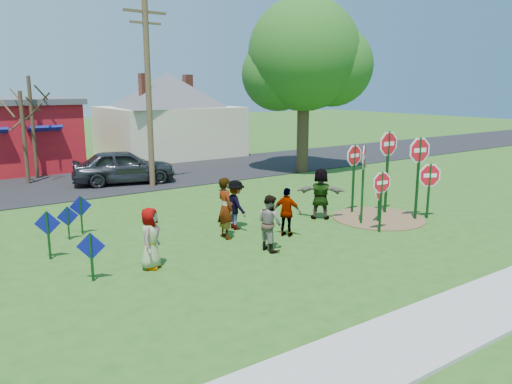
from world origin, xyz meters
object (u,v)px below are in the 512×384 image
Objects in this scene: stop_sign_d at (388,151)px; person_a at (150,238)px; person_b at (225,208)px; suv at (124,166)px; stop_sign_c at (419,159)px; leafy_tree at (306,61)px; stop_sign_a at (382,188)px; utility_pole at (148,91)px; stop_sign_b at (354,161)px.

stop_sign_d reaches higher than person_a.
person_b is 0.40× the size of suv.
leafy_tree reaches higher than stop_sign_c.
suv is at bearing 127.19° from stop_sign_c.
stop_sign_d is at bearing 108.12° from stop_sign_c.
person_b is at bearing 174.03° from stop_sign_d.
stop_sign_d is 0.67× the size of suv.
stop_sign_a is 0.69× the size of stop_sign_c.
person_b is at bearing -98.97° from utility_pole.
stop_sign_a is 0.23× the size of leafy_tree.
utility_pole is (-4.99, 9.41, 2.05)m from stop_sign_d.
stop_sign_b is 5.49m from person_b.
person_a is at bearing -177.00° from stop_sign_d.
person_a is 11.24m from utility_pole.
person_a is at bearing 114.93° from person_b.
person_a is at bearing -174.33° from stop_sign_c.
utility_pole is 0.91× the size of leafy_tree.
utility_pole is at bearing 126.66° from stop_sign_c.
stop_sign_c is at bearing -102.80° from person_b.
stop_sign_b reaches higher than person_a.
person_b reaches higher than person_a.
stop_sign_d is at bearing -111.65° from leafy_tree.
suv is (-5.96, 12.02, -1.28)m from stop_sign_c.
stop_sign_c is at bearing 17.88° from stop_sign_a.
leafy_tree is at bearing -47.45° from person_b.
stop_sign_a is 2.32m from stop_sign_c.
stop_sign_d is 9.83m from leafy_tree.
stop_sign_c reaches higher than stop_sign_a.
stop_sign_d is 9.39m from person_a.
leafy_tree reaches higher than utility_pole.
stop_sign_b reaches higher than stop_sign_a.
stop_sign_b is 0.32× the size of utility_pole.
stop_sign_d is (0.95, -0.72, 0.37)m from stop_sign_b.
leafy_tree reaches higher than stop_sign_b.
leafy_tree is (12.65, 8.88, 5.03)m from person_a.
stop_sign_a is 0.66× the size of stop_sign_d.
person_b is at bearing 174.05° from stop_sign_c.
person_a is 0.18× the size of leafy_tree.
stop_sign_d is (2.04, 1.54, 0.84)m from stop_sign_a.
person_b is at bearing -27.57° from person_a.
person_a is at bearing -144.92° from leafy_tree.
stop_sign_a is 2.69m from stop_sign_d.
utility_pole is (-5.15, 10.63, 2.21)m from stop_sign_c.
stop_sign_b is 8.46m from person_a.
stop_sign_c is 0.37× the size of utility_pole.
stop_sign_b is 0.84× the size of stop_sign_d.
stop_sign_d is 0.38× the size of utility_pole.
stop_sign_c is 0.33× the size of leafy_tree.
stop_sign_a is 1.30× the size of person_a.
utility_pole reaches higher than stop_sign_a.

